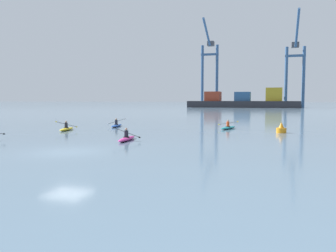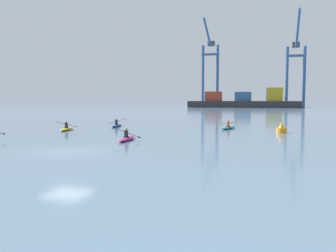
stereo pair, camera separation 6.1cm
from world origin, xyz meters
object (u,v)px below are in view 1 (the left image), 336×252
object	(u,v)px
gantry_crane_west	(209,65)
kayak_teal	(228,127)
kayak_magenta	(127,138)
channel_buoy	(281,129)
container_barge	(244,101)
gantry_crane_west_mid	(295,65)
kayak_blue	(116,125)
kayak_yellow	(67,129)

from	to	relation	value
gantry_crane_west	kayak_teal	size ratio (longest dim) A/B	10.10
gantry_crane_west	kayak_magenta	size ratio (longest dim) A/B	10.07
channel_buoy	kayak_magenta	distance (m)	14.69
channel_buoy	kayak_teal	size ratio (longest dim) A/B	0.29
container_barge	kayak_teal	size ratio (longest dim) A/B	12.02
gantry_crane_west_mid	kayak_magenta	bearing A→B (deg)	-99.38
gantry_crane_west	kayak_blue	distance (m)	114.75
kayak_blue	gantry_crane_west_mid	bearing A→B (deg)	76.50
gantry_crane_west_mid	kayak_teal	bearing A→B (deg)	-97.22
channel_buoy	kayak_blue	distance (m)	17.56
kayak_yellow	kayak_teal	distance (m)	16.34
gantry_crane_west	kayak_magenta	bearing A→B (deg)	-83.31
kayak_blue	kayak_yellow	bearing A→B (deg)	-117.51
gantry_crane_west	kayak_teal	distance (m)	115.69
channel_buoy	kayak_yellow	world-z (taller)	channel_buoy
container_barge	channel_buoy	bearing A→B (deg)	-84.19
kayak_magenta	kayak_yellow	xyz separation A→B (m)	(-9.02, 6.10, -0.00)
container_barge	kayak_blue	bearing A→B (deg)	-94.13
gantry_crane_west_mid	kayak_teal	world-z (taller)	gantry_crane_west_mid
container_barge	gantry_crane_west	distance (m)	26.14
gantry_crane_west	kayak_yellow	xyz separation A→B (m)	(5.61, -118.54, -17.65)
gantry_crane_west	channel_buoy	bearing A→B (deg)	-77.34
kayak_magenta	kayak_teal	bearing A→B (deg)	63.34
gantry_crane_west	kayak_blue	size ratio (longest dim) A/B	10.04
kayak_magenta	kayak_teal	world-z (taller)	kayak_magenta
gantry_crane_west	gantry_crane_west_mid	xyz separation A→B (m)	(34.33, -5.35, -1.37)
kayak_yellow	gantry_crane_west_mid	bearing A→B (deg)	75.76
kayak_magenta	kayak_blue	size ratio (longest dim) A/B	1.00
container_barge	kayak_magenta	bearing A→B (deg)	-90.50
kayak_teal	kayak_yellow	bearing A→B (deg)	-158.03
container_barge	kayak_blue	size ratio (longest dim) A/B	11.95
channel_buoy	kayak_magenta	xyz separation A→B (m)	(-11.26, -9.44, -0.19)
gantry_crane_west_mid	kayak_magenta	xyz separation A→B (m)	(-19.70, -119.30, -16.27)
gantry_crane_west	kayak_magenta	world-z (taller)	gantry_crane_west
gantry_crane_west_mid	channel_buoy	bearing A→B (deg)	-94.39
kayak_magenta	kayak_blue	distance (m)	13.12
gantry_crane_west_mid	channel_buoy	xyz separation A→B (m)	(-8.44, -109.86, -16.09)
kayak_yellow	channel_buoy	bearing A→B (deg)	9.33
gantry_crane_west	channel_buoy	distance (m)	119.37
container_barge	kayak_magenta	xyz separation A→B (m)	(-0.97, -110.57, -2.11)
kayak_blue	kayak_teal	bearing A→B (deg)	2.99
kayak_blue	kayak_teal	distance (m)	12.32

